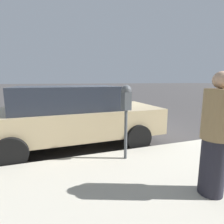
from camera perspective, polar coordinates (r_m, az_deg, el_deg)
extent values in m
plane|color=#3D3A3A|center=(6.21, 0.31, -5.58)|extent=(220.00, 220.00, 0.00)
cylinder|color=#4C5156|center=(3.47, 4.49, -7.35)|extent=(0.06, 0.06, 0.99)
cube|color=#4C5156|center=(3.33, 4.65, 3.66)|extent=(0.20, 0.14, 0.34)
sphere|color=#4C5156|center=(3.31, 4.70, 7.16)|extent=(0.19, 0.19, 0.19)
cube|color=gold|center=(3.43, 3.94, 3.14)|extent=(0.01, 0.11, 0.12)
cube|color=black|center=(3.42, 3.96, 5.12)|extent=(0.01, 0.10, 0.08)
cube|color=tan|center=(4.70, -11.90, -2.76)|extent=(1.96, 4.43, 0.66)
cube|color=#232833|center=(4.59, -14.36, 4.59)|extent=(1.70, 2.49, 0.57)
cylinder|color=black|center=(5.99, -0.09, -3.00)|extent=(0.23, 0.64, 0.64)
cylinder|color=black|center=(4.33, 8.45, -8.26)|extent=(0.23, 0.64, 0.64)
cylinder|color=black|center=(5.70, -26.89, -4.79)|extent=(0.23, 0.64, 0.64)
cylinder|color=black|center=(3.93, -30.09, -11.53)|extent=(0.23, 0.64, 0.64)
cylinder|color=#23232D|center=(2.82, 29.96, -15.19)|extent=(0.32, 0.32, 0.78)
cylinder|color=olive|center=(2.61, 31.34, -0.68)|extent=(0.38, 0.38, 0.65)
sphere|color=tan|center=(2.58, 32.23, 8.86)|extent=(0.22, 0.22, 0.22)
sphere|color=tan|center=(2.64, 30.51, 9.01)|extent=(0.06, 0.06, 0.06)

